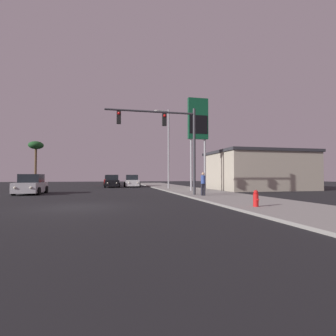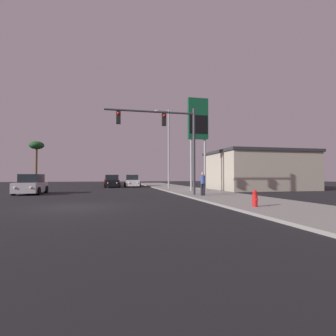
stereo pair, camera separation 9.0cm
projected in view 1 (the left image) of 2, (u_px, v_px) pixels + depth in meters
name	position (u px, v px, depth m)	size (l,w,h in m)	color
ground_plane	(77.00, 207.00, 12.81)	(120.00, 120.00, 0.00)	black
sidewalk_right	(195.00, 191.00, 24.66)	(5.00, 60.00, 0.12)	gray
building_gas_station	(258.00, 170.00, 29.59)	(10.30, 8.30, 4.30)	#B2A893
car_white	(132.00, 181.00, 36.22)	(2.04, 4.34, 1.68)	silver
car_silver	(31.00, 185.00, 21.95)	(2.04, 4.31, 1.68)	#B7B7BC
car_red	(110.00, 181.00, 42.37)	(2.04, 4.34, 1.68)	maroon
car_black	(112.00, 182.00, 35.31)	(2.04, 4.31, 1.68)	black
traffic_light_mast	(170.00, 133.00, 19.32)	(6.70, 0.36, 6.50)	#38383D
street_lamp	(167.00, 144.00, 29.83)	(1.74, 0.24, 9.00)	#99999E
gas_station_sign	(198.00, 124.00, 25.53)	(2.00, 0.42, 9.00)	#99999E
fire_hydrant	(256.00, 199.00, 12.03)	(0.24, 0.34, 0.76)	red
pedestrian_on_sidewalk	(203.00, 183.00, 18.83)	(0.34, 0.32, 1.67)	#23232D
palm_tree_far	(36.00, 147.00, 43.84)	(2.40, 2.40, 7.34)	brown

